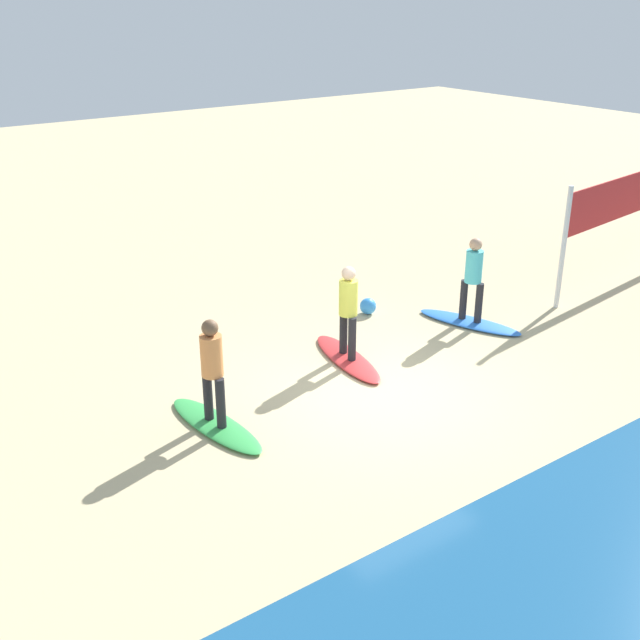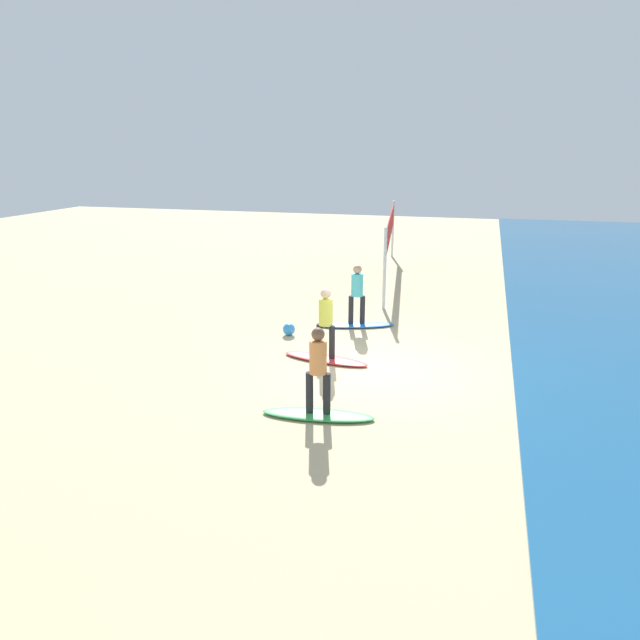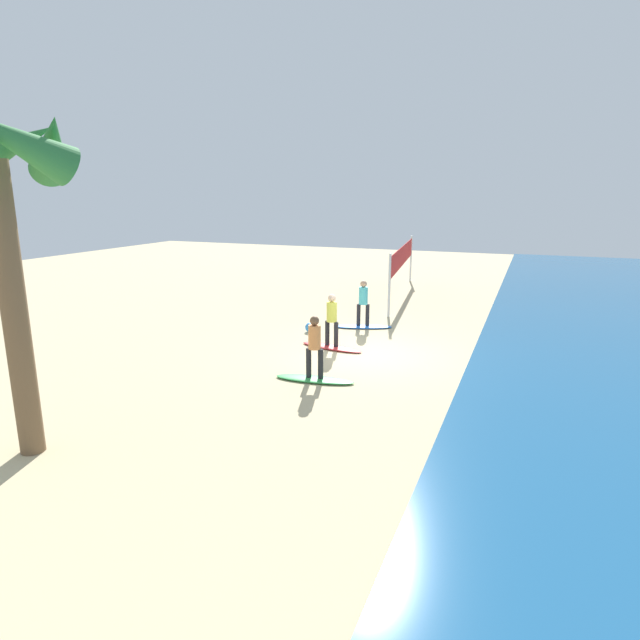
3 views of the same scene
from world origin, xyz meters
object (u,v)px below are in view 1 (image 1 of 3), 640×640
Objects in this scene: beach_ball at (368,306)px; surfer_blue at (473,274)px; surfer_green at (212,365)px; surfer_red at (348,305)px; surfboard_green at (216,425)px; surfboard_blue at (469,322)px; surfboard_red at (347,358)px.

surfer_blue is at bearing 128.86° from beach_ball.
surfer_green is at bearing 24.49° from beach_ball.
surfer_red reaches higher than surfboard_green.
surfer_green is at bearing 12.31° from surfer_red.
surfer_red reaches higher than surfboard_blue.
surfboard_red is 2.17m from beach_ball.
surfer_green is at bearing -103.79° from surfboard_blue.
surfboard_red is 1.00× the size of surfboard_green.
surfboard_green is at bearing 5.14° from surfer_blue.
surfer_blue is 0.78× the size of surfboard_green.
beach_ball is at bearing 141.55° from surfboard_red.
surfer_blue is 1.00× the size of surfer_red.
surfer_red is at bearing -167.69° from surfer_green.
surfboard_green is (2.94, 0.64, 0.00)m from surfboard_red.
surfer_blue is 2.18m from beach_ball.
surfer_blue is at bearing 88.76° from surfboard_green.
surfboard_blue is at bearing 88.76° from surfboard_green.
surfboard_red is at bearing -167.69° from surfer_green.
surfer_red is 2.34m from beach_ball.
surfer_green reaches higher than surfboard_blue.
surfer_red is at bearing 95.93° from surfboard_green.
surfer_green is at bearing 97.65° from surfboard_green.
surfer_green is (2.94, 0.64, 0.99)m from surfboard_red.
surfer_blue is at bearing -174.86° from surfer_green.
beach_ball is (-1.62, -1.44, 0.12)m from surfboard_red.
surfer_red and surfer_green have the same top height.
surfboard_red is (2.88, -0.12, 0.00)m from surfboard_blue.
surfboard_blue is 0.99m from surfer_blue.
surfer_green is (5.82, 0.52, 0.99)m from surfboard_blue.
surfboard_red is at bearing -111.29° from surfboard_blue.
beach_ball is (-1.62, -1.44, -0.87)m from surfer_red.
surfer_green reaches higher than surfboard_red.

